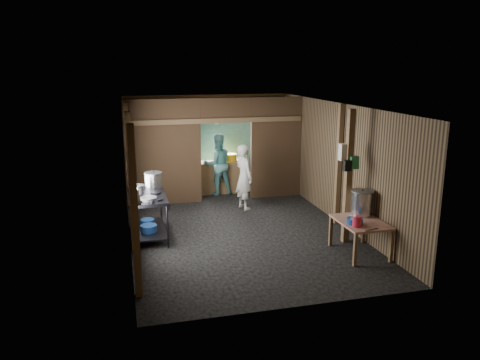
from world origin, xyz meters
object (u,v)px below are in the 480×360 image
object	(u,v)px
gas_range	(148,216)
stock_pot	(362,203)
stove_pot_large	(153,181)
yellow_tub	(230,157)
prep_table	(360,237)
pink_bucket	(357,221)
cook	(244,177)

from	to	relation	value
gas_range	stock_pot	distance (m)	4.20
stove_pot_large	yellow_tub	world-z (taller)	stove_pot_large
gas_range	prep_table	world-z (taller)	gas_range
prep_table	stock_pot	xyz separation A→B (m)	(0.18, 0.33, 0.54)
pink_bucket	cook	world-z (taller)	cook
prep_table	cook	xyz separation A→B (m)	(-1.34, 3.25, 0.47)
pink_bucket	yellow_tub	size ratio (longest dim) A/B	0.54
stock_pot	pink_bucket	size ratio (longest dim) A/B	2.60
cook	stove_pot_large	bearing A→B (deg)	98.46
stove_pot_large	stock_pot	world-z (taller)	stove_pot_large
prep_table	stock_pot	world-z (taller)	stock_pot
stove_pot_large	yellow_tub	size ratio (longest dim) A/B	1.04
yellow_tub	cook	xyz separation A→B (m)	(-0.04, -1.62, -0.16)
gas_range	prep_table	xyz separation A→B (m)	(3.71, -1.84, -0.13)
gas_range	stove_pot_large	distance (m)	0.75
gas_range	stove_pot_large	world-z (taller)	stove_pot_large
stove_pot_large	cook	distance (m)	2.44
prep_table	stock_pot	distance (m)	0.66
gas_range	stock_pot	bearing A→B (deg)	-21.23
stock_pot	cook	bearing A→B (deg)	117.48
gas_range	cook	bearing A→B (deg)	30.78
stove_pot_large	yellow_tub	xyz separation A→B (m)	(2.24, 2.64, -0.11)
yellow_tub	cook	size ratio (longest dim) A/B	0.23
pink_bucket	cook	xyz separation A→B (m)	(-1.12, 3.51, 0.06)
stove_pot_large	pink_bucket	distance (m)	4.17
yellow_tub	stock_pot	bearing A→B (deg)	-71.90
pink_bucket	gas_range	bearing A→B (deg)	148.98
stove_pot_large	pink_bucket	xyz separation A→B (m)	(3.32, -2.49, -0.33)
gas_range	prep_table	distance (m)	4.14
stove_pot_large	cook	bearing A→B (deg)	24.86
stock_pot	pink_bucket	distance (m)	0.72
stock_pot	yellow_tub	distance (m)	4.78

